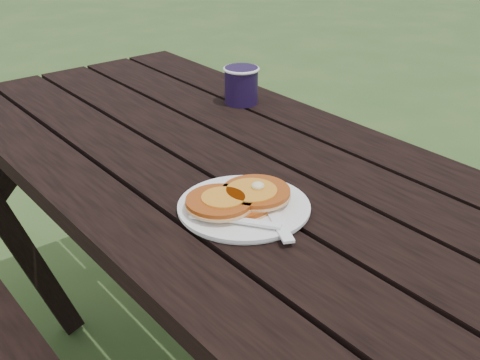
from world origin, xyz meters
TOP-DOWN VIEW (x-y plane):
  - picnic_table at (0.00, 0.00)m, footprint 1.36×1.80m
  - plate at (-0.11, -0.13)m, footprint 0.26×0.26m
  - pancake_stack at (-0.12, -0.13)m, footprint 0.20×0.14m
  - knife at (-0.09, -0.20)m, footprint 0.10×0.17m
  - fork at (-0.15, -0.20)m, footprint 0.12×0.15m
  - coffee_cup at (0.25, 0.32)m, footprint 0.10×0.10m

SIDE VIEW (x-z plane):
  - picnic_table at x=0.00m, z-range -0.01..0.74m
  - plate at x=-0.11m, z-range 0.75..0.76m
  - knife at x=-0.09m, z-range 0.76..0.76m
  - fork at x=-0.15m, z-range 0.77..0.77m
  - pancake_stack at x=-0.12m, z-range 0.76..0.79m
  - coffee_cup at x=0.25m, z-range 0.76..0.85m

